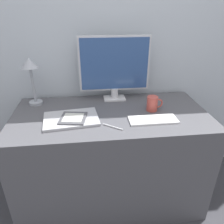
% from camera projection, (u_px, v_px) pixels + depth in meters
% --- Properties ---
extents(ground_plane, '(10.00, 10.00, 0.00)m').
position_uv_depth(ground_plane, '(114.00, 215.00, 1.64)').
color(ground_plane, '#38383D').
extents(wall_back, '(3.60, 0.05, 2.40)m').
position_uv_depth(wall_back, '(105.00, 37.00, 1.61)').
color(wall_back, '#B2BCC6').
rests_on(wall_back, ground_plane).
extents(desk, '(1.32, 0.65, 0.75)m').
position_uv_depth(desk, '(111.00, 157.00, 1.65)').
color(desk, '#4C4C51').
rests_on(desk, ground_plane).
extents(monitor, '(0.52, 0.11, 0.47)m').
position_uv_depth(monitor, '(115.00, 67.00, 1.59)').
color(monitor, silver).
rests_on(monitor, desk).
extents(keyboard, '(0.31, 0.12, 0.01)m').
position_uv_depth(keyboard, '(153.00, 120.00, 1.39)').
color(keyboard, silver).
rests_on(keyboard, desk).
extents(laptop, '(0.37, 0.28, 0.02)m').
position_uv_depth(laptop, '(71.00, 119.00, 1.39)').
color(laptop, '#A3A3A8').
rests_on(laptop, desk).
extents(ereader, '(0.18, 0.19, 0.01)m').
position_uv_depth(ereader, '(73.00, 118.00, 1.37)').
color(ereader, '#4C4C51').
rests_on(ereader, laptop).
extents(desk_lamp, '(0.12, 0.12, 0.34)m').
position_uv_depth(desk_lamp, '(31.00, 71.00, 1.51)').
color(desk_lamp, '#999EA8').
rests_on(desk_lamp, desk).
extents(coffee_mug, '(0.11, 0.08, 0.10)m').
position_uv_depth(coffee_mug, '(153.00, 104.00, 1.50)').
color(coffee_mug, '#B7473D').
rests_on(coffee_mug, desk).
extents(pen, '(0.12, 0.09, 0.01)m').
position_uv_depth(pen, '(113.00, 127.00, 1.31)').
color(pen, silver).
rests_on(pen, desk).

